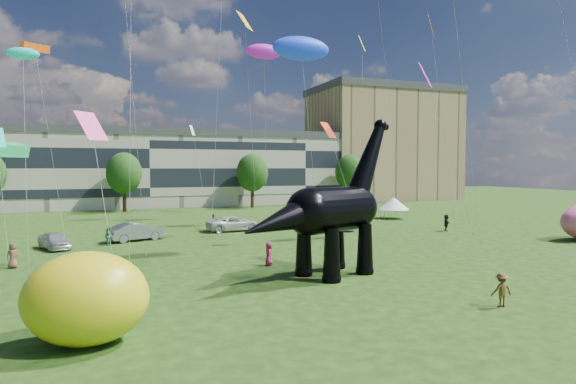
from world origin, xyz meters
name	(u,v)px	position (x,y,z in m)	size (l,w,h in m)	color
ground	(381,287)	(0.00, 0.00, 0.00)	(220.00, 220.00, 0.00)	#16330C
terrace_row	(147,171)	(-8.00, 62.00, 6.00)	(78.00, 11.00, 12.00)	beige
apartment_block	(382,147)	(40.00, 65.00, 11.00)	(28.00, 18.00, 22.00)	tan
tree_mid_left	(124,170)	(-12.00, 53.00, 6.29)	(5.20, 5.20, 9.44)	#382314
tree_mid_right	(252,170)	(8.00, 53.00, 6.29)	(5.20, 5.20, 9.44)	#382314
tree_far_right	(350,169)	(26.00, 53.00, 6.29)	(5.20, 5.20, 9.44)	#382314
dinosaur_sculpture	(329,213)	(-1.58, 3.51, 3.92)	(12.36, 6.62, 10.38)	black
car_silver	(54,241)	(-18.49, 20.14, 0.71)	(1.67, 4.16, 1.42)	silver
car_grey	(136,232)	(-11.96, 22.55, 0.83)	(1.76, 5.04, 1.66)	gray
car_white	(234,223)	(-1.96, 25.98, 0.79)	(2.62, 5.69, 1.58)	silver
car_dark	(344,222)	(9.53, 23.01, 0.75)	(2.09, 5.15, 1.49)	#595960
gazebo_near	(324,205)	(11.16, 31.74, 1.91)	(4.21, 4.21, 2.72)	white
gazebo_far	(394,204)	(20.63, 30.57, 1.95)	(5.17, 5.17, 2.77)	white
inflatable_yellow	(86,298)	(-15.11, -3.73, 1.78)	(4.62, 3.56, 3.56)	yellow
visitors	(264,236)	(-1.85, 15.80, 0.86)	(52.62, 41.44, 1.88)	teal
kites	(182,26)	(-7.31, 24.58, 20.31)	(49.11, 39.90, 28.33)	red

